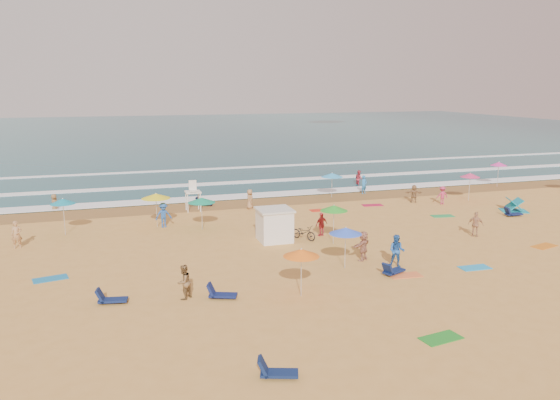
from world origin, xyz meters
name	(u,v)px	position (x,y,z in m)	size (l,w,h in m)	color
ground	(336,238)	(0.00, 0.00, 0.00)	(220.00, 220.00, 0.00)	gold
ocean	(177,133)	(0.00, 84.00, 0.00)	(220.00, 140.00, 0.18)	#0C4756
wet_sand	(279,201)	(0.00, 12.50, 0.01)	(220.00, 220.00, 0.00)	olive
surf_foam	(253,183)	(0.00, 21.32, 0.10)	(200.00, 18.70, 0.05)	white
cabana	(274,226)	(-4.00, 0.71, 1.00)	(2.00, 2.00, 2.00)	white
cabana_roof	(274,210)	(-4.00, 0.71, 2.06)	(2.20, 2.20, 0.12)	silver
bicycle	(304,232)	(-2.10, 0.41, 0.48)	(0.63, 1.81, 0.95)	black
lifeguard_stand	(193,198)	(-7.72, 10.81, 1.05)	(1.20, 1.20, 2.10)	white
beach_umbrellas	(362,198)	(2.59, 1.61, 2.21)	(59.02, 31.99, 0.70)	green
loungers	(403,247)	(2.96, -3.51, 0.17)	(47.82, 29.02, 0.34)	#0F1D4B
towels	(378,245)	(1.89, -2.27, 0.01)	(54.65, 24.11, 0.03)	red
beachgoers	(294,217)	(-1.78, 3.39, 0.80)	(35.99, 25.85, 2.07)	#2352A6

